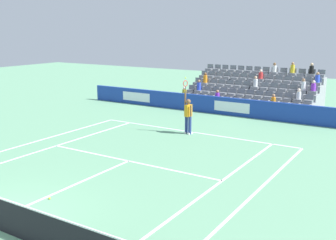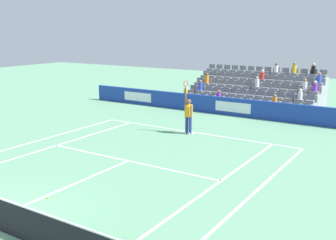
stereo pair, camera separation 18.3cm
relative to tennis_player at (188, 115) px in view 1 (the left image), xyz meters
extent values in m
cube|color=white|center=(-0.11, -0.41, -0.99)|extent=(10.97, 0.10, 0.01)
cube|color=white|center=(-0.11, 5.08, -0.99)|extent=(8.23, 0.10, 0.01)
cube|color=white|center=(-0.11, 8.28, -0.99)|extent=(0.10, 6.40, 0.01)
cube|color=white|center=(4.00, 5.54, -0.99)|extent=(0.10, 11.89, 0.01)
cube|color=white|center=(-4.23, 5.54, -0.99)|extent=(0.10, 11.89, 0.01)
cube|color=white|center=(5.37, 5.54, -0.99)|extent=(0.10, 11.89, 0.01)
cube|color=white|center=(-5.60, 5.54, -0.99)|extent=(0.10, 11.89, 0.01)
cube|color=white|center=(-0.11, -0.31, -0.99)|extent=(0.10, 0.20, 0.01)
cube|color=#193899|center=(-0.11, -5.33, -0.45)|extent=(21.64, 0.20, 1.09)
cube|color=white|center=(-0.11, -5.22, -0.45)|extent=(2.31, 0.01, 0.61)
cube|color=white|center=(7.10, -5.22, -0.45)|extent=(2.31, 0.01, 0.61)
cylinder|color=navy|center=(-0.12, 0.03, -0.54)|extent=(0.16, 0.16, 0.90)
cylinder|color=navy|center=(0.11, -0.03, -0.54)|extent=(0.16, 0.16, 0.90)
cube|color=white|center=(-0.12, 0.03, -0.95)|extent=(0.18, 0.28, 0.08)
cube|color=white|center=(0.11, -0.03, -0.95)|extent=(0.18, 0.28, 0.08)
cube|color=orange|center=(-0.01, 0.00, 0.21)|extent=(0.30, 0.40, 0.60)
sphere|color=brown|center=(-0.01, 0.00, 0.67)|extent=(0.24, 0.24, 0.24)
cylinder|color=brown|center=(0.21, -0.06, 0.82)|extent=(0.09, 0.09, 0.62)
cylinder|color=brown|center=(-0.21, 0.10, 0.23)|extent=(0.09, 0.09, 0.56)
cylinder|color=black|center=(0.21, -0.06, 1.27)|extent=(0.04, 0.04, 0.28)
torus|color=red|center=(0.21, -0.06, 1.55)|extent=(0.11, 0.31, 0.31)
sphere|color=#D1E533|center=(0.21, -0.06, 1.83)|extent=(0.07, 0.07, 0.07)
cube|color=gray|center=(-0.11, -6.40, -0.78)|extent=(8.68, 0.95, 0.42)
cube|color=slate|center=(-4.14, -6.40, -0.47)|extent=(0.48, 0.44, 0.20)
cube|color=slate|center=(-4.14, -6.60, -0.22)|extent=(0.48, 0.04, 0.30)
cube|color=slate|center=(-3.52, -6.40, -0.47)|extent=(0.48, 0.44, 0.20)
cube|color=slate|center=(-3.52, -6.60, -0.22)|extent=(0.48, 0.04, 0.30)
cube|color=slate|center=(-2.90, -6.40, -0.47)|extent=(0.48, 0.44, 0.20)
cube|color=slate|center=(-2.90, -6.60, -0.22)|extent=(0.48, 0.04, 0.30)
cube|color=slate|center=(-2.28, -6.40, -0.47)|extent=(0.48, 0.44, 0.20)
cube|color=slate|center=(-2.28, -6.60, -0.22)|extent=(0.48, 0.04, 0.30)
cube|color=slate|center=(-1.66, -6.40, -0.47)|extent=(0.48, 0.44, 0.20)
cube|color=slate|center=(-1.66, -6.60, -0.22)|extent=(0.48, 0.04, 0.30)
cube|color=slate|center=(-1.04, -6.40, -0.47)|extent=(0.48, 0.44, 0.20)
cube|color=slate|center=(-1.04, -6.60, -0.22)|extent=(0.48, 0.04, 0.30)
cube|color=slate|center=(-0.42, -6.40, -0.47)|extent=(0.48, 0.44, 0.20)
cube|color=slate|center=(-0.42, -6.60, -0.22)|extent=(0.48, 0.04, 0.30)
cube|color=slate|center=(0.20, -6.40, -0.47)|extent=(0.48, 0.44, 0.20)
cube|color=slate|center=(0.20, -6.60, -0.22)|extent=(0.48, 0.04, 0.30)
cube|color=slate|center=(0.82, -6.40, -0.47)|extent=(0.48, 0.44, 0.20)
cube|color=slate|center=(0.82, -6.60, -0.22)|extent=(0.48, 0.04, 0.30)
cube|color=slate|center=(1.44, -6.40, -0.47)|extent=(0.48, 0.44, 0.20)
cube|color=slate|center=(1.44, -6.60, -0.22)|extent=(0.48, 0.04, 0.30)
cube|color=slate|center=(2.06, -6.40, -0.47)|extent=(0.48, 0.44, 0.20)
cube|color=slate|center=(2.06, -6.60, -0.22)|extent=(0.48, 0.04, 0.30)
cube|color=slate|center=(2.68, -6.40, -0.47)|extent=(0.48, 0.44, 0.20)
cube|color=slate|center=(2.68, -6.60, -0.22)|extent=(0.48, 0.04, 0.30)
cube|color=slate|center=(3.30, -6.40, -0.47)|extent=(0.48, 0.44, 0.20)
cube|color=slate|center=(3.30, -6.60, -0.22)|extent=(0.48, 0.04, 0.30)
cube|color=slate|center=(3.92, -6.40, -0.47)|extent=(0.48, 0.44, 0.20)
cube|color=slate|center=(3.92, -6.60, -0.22)|extent=(0.48, 0.04, 0.30)
cube|color=gray|center=(-0.11, -7.35, -0.57)|extent=(8.68, 0.95, 0.84)
cube|color=slate|center=(-4.14, -7.35, -0.05)|extent=(0.48, 0.44, 0.20)
cube|color=slate|center=(-4.14, -7.55, 0.20)|extent=(0.48, 0.04, 0.30)
cube|color=slate|center=(-3.52, -7.35, -0.05)|extent=(0.48, 0.44, 0.20)
cube|color=slate|center=(-3.52, -7.55, 0.20)|extent=(0.48, 0.04, 0.30)
cube|color=slate|center=(-2.90, -7.35, -0.05)|extent=(0.48, 0.44, 0.20)
cube|color=slate|center=(-2.90, -7.55, 0.20)|extent=(0.48, 0.04, 0.30)
cube|color=slate|center=(-2.28, -7.35, -0.05)|extent=(0.48, 0.44, 0.20)
cube|color=slate|center=(-2.28, -7.55, 0.20)|extent=(0.48, 0.04, 0.30)
cube|color=slate|center=(-1.66, -7.35, -0.05)|extent=(0.48, 0.44, 0.20)
cube|color=slate|center=(-1.66, -7.55, 0.20)|extent=(0.48, 0.04, 0.30)
cube|color=slate|center=(-1.04, -7.35, -0.05)|extent=(0.48, 0.44, 0.20)
cube|color=slate|center=(-1.04, -7.55, 0.20)|extent=(0.48, 0.04, 0.30)
cube|color=slate|center=(-0.42, -7.35, -0.05)|extent=(0.48, 0.44, 0.20)
cube|color=slate|center=(-0.42, -7.55, 0.20)|extent=(0.48, 0.04, 0.30)
cube|color=slate|center=(0.20, -7.35, -0.05)|extent=(0.48, 0.44, 0.20)
cube|color=slate|center=(0.20, -7.55, 0.20)|extent=(0.48, 0.04, 0.30)
cube|color=slate|center=(0.82, -7.35, -0.05)|extent=(0.48, 0.44, 0.20)
cube|color=slate|center=(0.82, -7.55, 0.20)|extent=(0.48, 0.04, 0.30)
cube|color=slate|center=(1.44, -7.35, -0.05)|extent=(0.48, 0.44, 0.20)
cube|color=slate|center=(1.44, -7.55, 0.20)|extent=(0.48, 0.04, 0.30)
cube|color=slate|center=(2.06, -7.35, -0.05)|extent=(0.48, 0.44, 0.20)
cube|color=slate|center=(2.06, -7.55, 0.20)|extent=(0.48, 0.04, 0.30)
cube|color=slate|center=(2.68, -7.35, -0.05)|extent=(0.48, 0.44, 0.20)
cube|color=slate|center=(2.68, -7.55, 0.20)|extent=(0.48, 0.04, 0.30)
cube|color=slate|center=(3.30, -7.35, -0.05)|extent=(0.48, 0.44, 0.20)
cube|color=slate|center=(3.30, -7.55, 0.20)|extent=(0.48, 0.04, 0.30)
cube|color=slate|center=(3.92, -7.35, -0.05)|extent=(0.48, 0.44, 0.20)
cube|color=slate|center=(3.92, -7.55, 0.20)|extent=(0.48, 0.04, 0.30)
cube|color=gray|center=(-0.11, -8.30, -0.36)|extent=(8.68, 0.95, 1.26)
cube|color=slate|center=(-4.14, -8.30, 0.37)|extent=(0.48, 0.44, 0.20)
cube|color=slate|center=(-4.14, -8.50, 0.62)|extent=(0.48, 0.04, 0.30)
cube|color=slate|center=(-3.52, -8.30, 0.37)|extent=(0.48, 0.44, 0.20)
cube|color=slate|center=(-3.52, -8.50, 0.62)|extent=(0.48, 0.04, 0.30)
cube|color=slate|center=(-2.90, -8.30, 0.37)|extent=(0.48, 0.44, 0.20)
cube|color=slate|center=(-2.90, -8.50, 0.62)|extent=(0.48, 0.04, 0.30)
cube|color=slate|center=(-2.28, -8.30, 0.37)|extent=(0.48, 0.44, 0.20)
cube|color=slate|center=(-2.28, -8.50, 0.62)|extent=(0.48, 0.04, 0.30)
cube|color=slate|center=(-1.66, -8.30, 0.37)|extent=(0.48, 0.44, 0.20)
cube|color=slate|center=(-1.66, -8.50, 0.62)|extent=(0.48, 0.04, 0.30)
cube|color=slate|center=(-1.04, -8.30, 0.37)|extent=(0.48, 0.44, 0.20)
cube|color=slate|center=(-1.04, -8.50, 0.62)|extent=(0.48, 0.04, 0.30)
cube|color=slate|center=(-0.42, -8.30, 0.37)|extent=(0.48, 0.44, 0.20)
cube|color=slate|center=(-0.42, -8.50, 0.62)|extent=(0.48, 0.04, 0.30)
cube|color=slate|center=(0.20, -8.30, 0.37)|extent=(0.48, 0.44, 0.20)
cube|color=slate|center=(0.20, -8.50, 0.62)|extent=(0.48, 0.04, 0.30)
cube|color=slate|center=(0.82, -8.30, 0.37)|extent=(0.48, 0.44, 0.20)
cube|color=slate|center=(0.82, -8.50, 0.62)|extent=(0.48, 0.04, 0.30)
cube|color=slate|center=(1.44, -8.30, 0.37)|extent=(0.48, 0.44, 0.20)
cube|color=slate|center=(1.44, -8.50, 0.62)|extent=(0.48, 0.04, 0.30)
cube|color=slate|center=(2.06, -8.30, 0.37)|extent=(0.48, 0.44, 0.20)
cube|color=slate|center=(2.06, -8.50, 0.62)|extent=(0.48, 0.04, 0.30)
cube|color=slate|center=(2.68, -8.30, 0.37)|extent=(0.48, 0.44, 0.20)
cube|color=slate|center=(2.68, -8.50, 0.62)|extent=(0.48, 0.04, 0.30)
cube|color=slate|center=(3.30, -8.30, 0.37)|extent=(0.48, 0.44, 0.20)
cube|color=slate|center=(3.30, -8.50, 0.62)|extent=(0.48, 0.04, 0.30)
cube|color=slate|center=(3.92, -8.30, 0.37)|extent=(0.48, 0.44, 0.20)
cube|color=slate|center=(3.92, -8.50, 0.62)|extent=(0.48, 0.04, 0.30)
cube|color=gray|center=(-0.11, -9.25, -0.15)|extent=(8.68, 0.95, 1.68)
cube|color=slate|center=(-4.14, -9.25, 0.79)|extent=(0.48, 0.44, 0.20)
cube|color=slate|center=(-4.14, -9.45, 1.04)|extent=(0.48, 0.04, 0.30)
cube|color=slate|center=(-3.52, -9.25, 0.79)|extent=(0.48, 0.44, 0.20)
cube|color=slate|center=(-3.52, -9.45, 1.04)|extent=(0.48, 0.04, 0.30)
cube|color=slate|center=(-2.90, -9.25, 0.79)|extent=(0.48, 0.44, 0.20)
cube|color=slate|center=(-2.90, -9.45, 1.04)|extent=(0.48, 0.04, 0.30)
cube|color=slate|center=(-2.28, -9.25, 0.79)|extent=(0.48, 0.44, 0.20)
cube|color=slate|center=(-2.28, -9.45, 1.04)|extent=(0.48, 0.04, 0.30)
cube|color=slate|center=(-1.66, -9.25, 0.79)|extent=(0.48, 0.44, 0.20)
cube|color=slate|center=(-1.66, -9.45, 1.04)|extent=(0.48, 0.04, 0.30)
cube|color=slate|center=(-1.04, -9.25, 0.79)|extent=(0.48, 0.44, 0.20)
cube|color=slate|center=(-1.04, -9.45, 1.04)|extent=(0.48, 0.04, 0.30)
cube|color=slate|center=(-0.42, -9.25, 0.79)|extent=(0.48, 0.44, 0.20)
cube|color=slate|center=(-0.42, -9.45, 1.04)|extent=(0.48, 0.04, 0.30)
cube|color=slate|center=(0.20, -9.25, 0.79)|extent=(0.48, 0.44, 0.20)
cube|color=slate|center=(0.20, -9.45, 1.04)|extent=(0.48, 0.04, 0.30)
cube|color=slate|center=(0.82, -9.25, 0.79)|extent=(0.48, 0.44, 0.20)
cube|color=slate|center=(0.82, -9.45, 1.04)|extent=(0.48, 0.04, 0.30)
cube|color=slate|center=(1.44, -9.25, 0.79)|extent=(0.48, 0.44, 0.20)
cube|color=slate|center=(1.44, -9.45, 1.04)|extent=(0.48, 0.04, 0.30)
cube|color=slate|center=(2.06, -9.25, 0.79)|extent=(0.48, 0.44, 0.20)
cube|color=slate|center=(2.06, -9.45, 1.04)|extent=(0.48, 0.04, 0.30)
cube|color=slate|center=(2.68, -9.25, 0.79)|extent=(0.48, 0.44, 0.20)
cube|color=slate|center=(2.68, -9.45, 1.04)|extent=(0.48, 0.04, 0.30)
cube|color=slate|center=(3.30, -9.25, 0.79)|extent=(0.48, 0.44, 0.20)
cube|color=slate|center=(3.30, -9.45, 1.04)|extent=(0.48, 0.04, 0.30)
cube|color=slate|center=(3.92, -9.25, 0.79)|extent=(0.48, 0.44, 0.20)
cube|color=slate|center=(3.92, -9.45, 1.04)|extent=(0.48, 0.04, 0.30)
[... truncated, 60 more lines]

